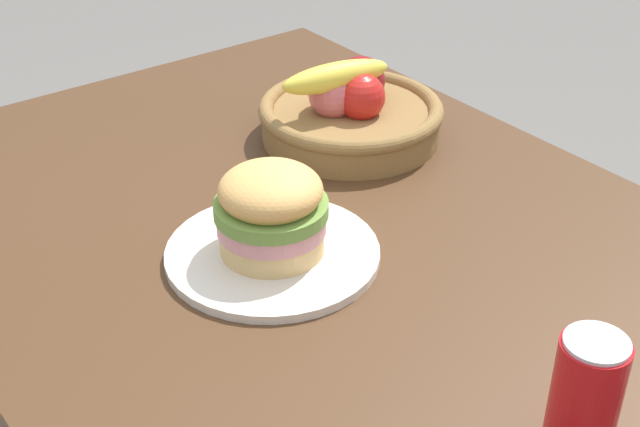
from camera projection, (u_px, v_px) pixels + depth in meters
name	position (u px, v px, depth m)	size (l,w,h in m)	color
dining_table	(342.00, 317.00, 1.18)	(1.40, 0.90, 0.75)	#4C301C
plate	(273.00, 253.00, 1.12)	(0.27, 0.27, 0.01)	silver
sandwich	(271.00, 210.00, 1.08)	(0.14, 0.14, 0.12)	#E5BC75
soda_can	(586.00, 394.00, 0.82)	(0.07, 0.07, 0.13)	red
fruit_basket	(350.00, 112.00, 1.38)	(0.29, 0.29, 0.13)	olive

